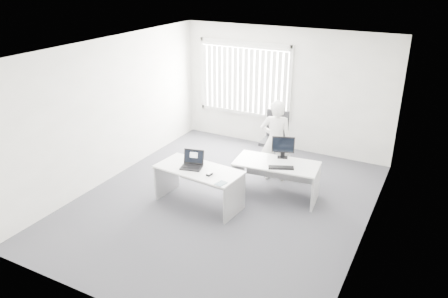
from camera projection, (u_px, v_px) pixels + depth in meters
The scene contains 18 objects.
ground at pixel (223, 202), 8.05m from camera, with size 6.00×6.00×0.00m, color #505058.
wall_back at pixel (285, 90), 9.94m from camera, with size 5.00×0.02×2.80m, color white.
wall_front at pixel (103, 212), 5.06m from camera, with size 5.00×0.02×2.80m, color white.
wall_left at pixel (111, 110), 8.57m from camera, with size 0.02×6.00×2.80m, color white.
wall_right at pixel (373, 159), 6.43m from camera, with size 0.02×6.00×2.80m, color white.
ceiling at pixel (223, 49), 6.95m from camera, with size 5.00×6.00×0.02m, color silver.
window at pixel (244, 79), 10.28m from camera, with size 2.32×0.06×1.76m, color silver.
blinds at pixel (243, 81), 10.24m from camera, with size 2.20×0.10×1.50m, color white, non-canonical shape.
desk_near at pixel (199, 179), 7.80m from camera, with size 1.61×0.86×0.71m.
desk_far at pixel (276, 172), 8.05m from camera, with size 1.59×0.87×0.70m.
office_chair at pixel (274, 147), 9.50m from camera, with size 0.69×0.69×1.16m.
person at pixel (276, 141), 8.60m from camera, with size 0.61×0.40×1.67m, color white.
laptop at pixel (191, 161), 7.69m from camera, with size 0.37×0.33×0.29m, color black, non-canonical shape.
paper_sheet at pixel (210, 175), 7.50m from camera, with size 0.28×0.20×0.00m, color white.
mouse at pixel (209, 174), 7.47m from camera, with size 0.07×0.11×0.05m, color silver, non-canonical shape.
booklet at pixel (221, 183), 7.20m from camera, with size 0.14×0.19×0.01m, color silver.
keyboard at pixel (281, 168), 7.77m from camera, with size 0.45×0.15×0.02m, color black.
monitor at pixel (283, 147), 8.11m from camera, with size 0.42×0.13×0.42m, color black, non-canonical shape.
Camera 1 is at (3.28, -6.21, 4.05)m, focal length 35.00 mm.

